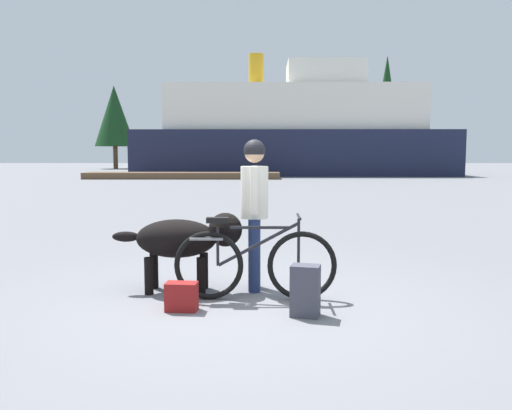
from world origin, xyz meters
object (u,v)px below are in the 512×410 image
(backpack, at_px, (305,291))
(handbag_pannier, at_px, (182,297))
(person_cyclist, at_px, (254,199))
(ferry_boat, at_px, (294,133))
(dog, at_px, (186,239))
(bicycle, at_px, (254,263))

(backpack, distance_m, handbag_pannier, 1.26)
(person_cyclist, xyz_separation_m, handbag_pannier, (-0.73, -0.84, -0.92))
(handbag_pannier, bearing_deg, ferry_boat, 84.64)
(dog, distance_m, handbag_pannier, 0.89)
(dog, xyz_separation_m, handbag_pannier, (0.06, -0.75, -0.47))
(bicycle, relative_size, dog, 1.18)
(backpack, height_order, handbag_pannier, backpack)
(dog, height_order, handbag_pannier, dog)
(person_cyclist, xyz_separation_m, ferry_boat, (2.44, 32.97, 2.04))
(ferry_boat, bearing_deg, handbag_pannier, -95.36)
(bicycle, distance_m, person_cyclist, 0.79)
(person_cyclist, relative_size, dog, 1.17)
(handbag_pannier, distance_m, ferry_boat, 34.09)
(backpack, relative_size, ferry_boat, 0.02)
(backpack, xyz_separation_m, handbag_pannier, (-1.25, 0.16, -0.11))
(backpack, bearing_deg, ferry_boat, 86.76)
(person_cyclist, distance_m, dog, 0.92)
(bicycle, distance_m, dog, 0.89)
(dog, bearing_deg, handbag_pannier, -85.11)
(bicycle, bearing_deg, handbag_pannier, -150.71)
(bicycle, relative_size, backpack, 3.49)
(person_cyclist, distance_m, handbag_pannier, 1.45)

